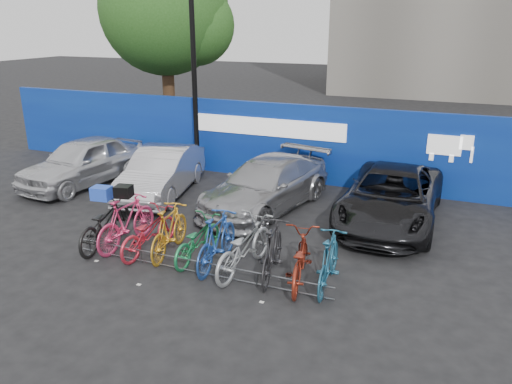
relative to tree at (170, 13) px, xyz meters
The scene contains 21 objects.
ground 13.14m from the tree, 56.03° to the right, with size 100.00×100.00×0.00m, color black.
hoarding 8.80m from the tree, 30.89° to the right, with size 22.00×0.18×2.40m.
tree is the anchor object (origin of this frame).
lamppost 6.14m from the tree, 52.49° to the right, with size 0.25×0.50×6.11m.
bike_rack 13.55m from the tree, 57.55° to the right, with size 5.60×0.03×0.30m.
car_0 8.13m from the tree, 83.17° to the right, with size 1.69×4.20×1.43m, color silver.
car_1 8.81m from the tree, 62.20° to the right, with size 1.42×4.06×1.34m, color #B6B5BA.
car_2 10.47m from the tree, 44.80° to the right, with size 1.85×4.55×1.32m, color #9A9A9E.
car_3 12.63m from the tree, 32.90° to the right, with size 2.21×4.79×1.33m, color black.
bike_0 11.95m from the tree, 67.34° to the right, with size 0.72×2.05×1.08m, color black.
bike_1 12.00m from the tree, 64.79° to the right, with size 0.54×1.92×1.16m, color #DE3568.
bike_2 12.38m from the tree, 62.16° to the right, with size 0.64×1.83×0.96m, color red.
bike_3 12.49m from the tree, 59.92° to the right, with size 0.51×1.81×1.09m, color orange.
bike_4 12.84m from the tree, 57.16° to the right, with size 0.60×1.72×0.91m, color #1C7D45.
bike_5 13.16m from the tree, 55.45° to the right, with size 0.53×1.89×1.14m, color #20499E.
bike_6 13.50m from the tree, 53.26° to the right, with size 0.72×2.05×1.08m, color #989B9E.
bike_7 13.84m from the tree, 51.13° to the right, with size 0.52×1.84×1.10m, color #242326.
bike_8 14.22m from the tree, 49.39° to the right, with size 0.66×1.89×0.99m, color maroon.
bike_9 14.52m from the tree, 47.48° to the right, with size 0.50×1.77×1.07m, color #1E5977.
cargo_crate 11.71m from the tree, 67.34° to the right, with size 0.40×0.31×0.29m, color blue.
cargo_topcase 11.75m from the tree, 64.79° to the right, with size 0.35×0.31×0.26m, color black.
Camera 1 is at (4.43, -8.34, 4.75)m, focal length 35.00 mm.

